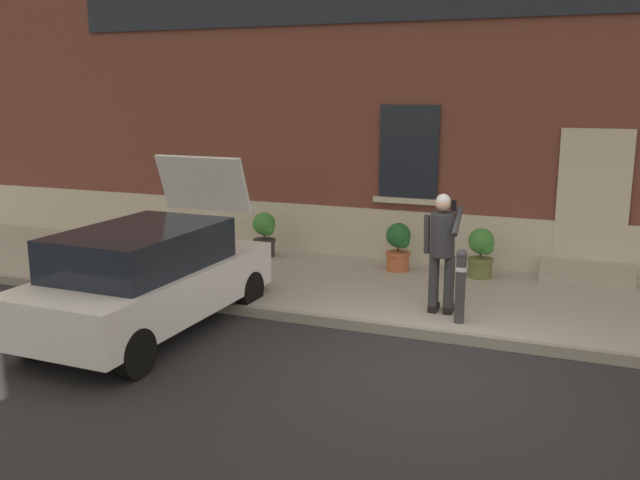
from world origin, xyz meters
TOP-DOWN VIEW (x-y plane):
  - ground_plane at (0.00, 0.00)m, footprint 80.00×80.00m
  - sidewalk at (0.00, 2.80)m, footprint 24.00×3.60m
  - curb_edge at (0.00, 0.94)m, footprint 24.00×0.12m
  - building_facade at (0.00, 5.29)m, footprint 24.00×1.52m
  - entrance_stoop at (1.82, 4.33)m, footprint 1.51×0.64m
  - hatchback_car_white at (-3.79, -0.18)m, footprint 1.86×4.10m
  - bollard_near_person at (0.22, 1.35)m, footprint 0.15×0.15m
  - person_on_phone at (-0.11, 1.66)m, footprint 0.51×0.47m
  - planter_charcoal at (-4.02, 3.90)m, footprint 0.44×0.44m
  - planter_terracotta at (-1.33, 3.80)m, footprint 0.44×0.44m
  - planter_olive at (0.12, 3.87)m, footprint 0.44×0.44m

SIDE VIEW (x-z plane):
  - ground_plane at x=0.00m, z-range 0.00..0.00m
  - sidewalk at x=0.00m, z-range 0.00..0.15m
  - curb_edge at x=0.00m, z-range 0.00..0.15m
  - entrance_stoop at x=1.82m, z-range 0.12..0.44m
  - planter_charcoal at x=-4.02m, z-range 0.18..1.04m
  - planter_terracotta at x=-1.33m, z-range 0.18..1.04m
  - planter_olive at x=0.12m, z-range 0.18..1.04m
  - bollard_near_person at x=0.22m, z-range 0.19..1.24m
  - hatchback_car_white at x=-3.79m, z-range -0.37..1.97m
  - person_on_phone at x=-0.11m, z-range 0.28..2.03m
  - building_facade at x=0.00m, z-range -0.02..7.48m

